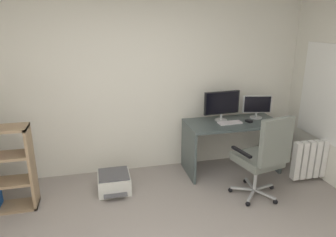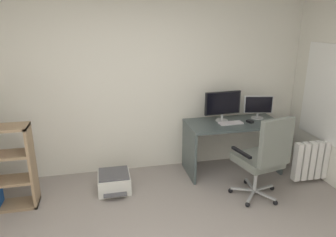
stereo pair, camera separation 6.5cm
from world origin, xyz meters
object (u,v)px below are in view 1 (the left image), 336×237
monitor_main (222,104)px  computer_mouse (249,121)px  monitor_secondary (257,105)px  printer (114,182)px  radiator (319,158)px  office_chair (264,155)px  keyboard (230,123)px  desk (232,136)px

monitor_main → computer_mouse: size_ratio=5.45×
monitor_secondary → printer: (-2.17, -0.31, -0.83)m
monitor_main → radiator: bearing=-29.8°
printer → monitor_secondary: bearing=8.1°
computer_mouse → radiator: bearing=-48.6°
office_chair → radiator: 1.09m
keyboard → printer: 1.80m
computer_mouse → radiator: computer_mouse is taller
keyboard → printer: (-1.68, -0.16, -0.65)m
computer_mouse → desk: bearing=148.3°
desk → monitor_main: (-0.14, 0.10, 0.46)m
monitor_secondary → printer: bearing=-171.9°
computer_mouse → office_chair: (-0.19, -0.77, -0.17)m
keyboard → printer: bearing=-177.4°
computer_mouse → radiator: size_ratio=0.12×
desk → keyboard: size_ratio=3.98×
computer_mouse → radiator: 1.08m
keyboard → office_chair: size_ratio=0.31×
monitor_main → radiator: 1.54m
monitor_main → computer_mouse: monitor_main is taller
monitor_main → printer: monitor_main is taller
office_chair → printer: (-1.77, 0.63, -0.48)m
desk → computer_mouse: computer_mouse is taller
keyboard → computer_mouse: computer_mouse is taller
monitor_main → radiator: monitor_main is taller
printer → computer_mouse: bearing=4.2°
desk → office_chair: office_chair is taller
keyboard → radiator: size_ratio=0.42×
radiator → office_chair: bearing=-166.1°
desk → monitor_secondary: bearing=14.0°
desk → radiator: (1.05, -0.58, -0.22)m
desk → radiator: size_ratio=1.68×
monitor_main → keyboard: 0.30m
keyboard → radiator: bearing=-27.9°
computer_mouse → printer: size_ratio=0.20×
monitor_secondary → radiator: 1.12m
monitor_main → office_chair: monitor_main is taller
office_chair → monitor_secondary: bearing=67.4°
desk → computer_mouse: 0.32m
radiator → computer_mouse: bearing=148.1°
office_chair → radiator: (1.02, 0.25, -0.28)m
computer_mouse → office_chair: size_ratio=0.09×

